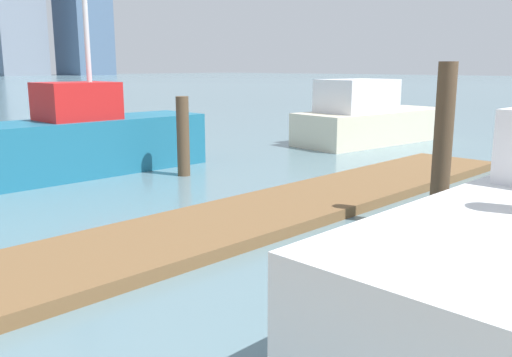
% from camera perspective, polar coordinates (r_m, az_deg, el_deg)
% --- Properties ---
extents(floating_dock, '(13.75, 2.00, 0.18)m').
position_cam_1_polar(floating_dock, '(9.33, 2.49, -3.25)').
color(floating_dock, brown).
rests_on(floating_dock, ground_plane).
extents(dock_piling_0, '(0.29, 0.29, 2.58)m').
position_cam_1_polar(dock_piling_0, '(8.76, 19.09, 3.12)').
color(dock_piling_0, brown).
rests_on(dock_piling_0, ground_plane).
extents(dock_piling_4, '(0.29, 0.29, 1.84)m').
position_cam_1_polar(dock_piling_4, '(12.61, -7.71, 4.42)').
color(dock_piling_4, brown).
rests_on(dock_piling_4, ground_plane).
extents(moored_boat_3, '(5.52, 1.76, 7.58)m').
position_cam_1_polar(moored_boat_3, '(13.48, -17.00, 4.05)').
color(moored_boat_3, '#1E6B8C').
rests_on(moored_boat_3, ground_plane).
extents(moored_boat_4, '(6.16, 2.69, 2.10)m').
position_cam_1_polar(moored_boat_4, '(18.51, 12.01, 6.16)').
color(moored_boat_4, beige).
rests_on(moored_boat_4, ground_plane).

